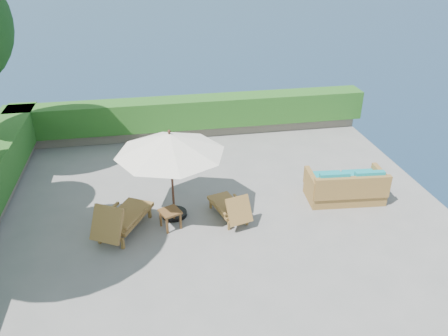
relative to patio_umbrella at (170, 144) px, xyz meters
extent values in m
plane|color=gray|center=(1.03, -0.53, -1.99)|extent=(12.00, 12.00, 0.00)
cube|color=#514B40|center=(1.03, -0.53, -3.54)|extent=(12.00, 12.00, 3.00)
plane|color=#152741|center=(1.03, -0.53, -4.99)|extent=(600.00, 600.00, 0.00)
cube|color=slate|center=(1.03, 5.07, -1.81)|extent=(12.00, 0.60, 0.36)
cube|color=#1F4212|center=(1.03, 5.07, -1.14)|extent=(12.40, 0.90, 1.00)
cylinder|color=black|center=(0.00, 0.00, -1.94)|extent=(0.69, 0.69, 0.10)
cylinder|color=#3B2115|center=(0.00, 0.00, -0.85)|extent=(0.06, 0.06, 2.27)
cone|color=silver|center=(0.00, 0.00, 0.02)|extent=(2.86, 2.86, 0.50)
sphere|color=#3B2115|center=(0.00, 0.00, 0.32)|extent=(0.09, 0.09, 0.08)
cube|color=olive|center=(-1.78, -0.83, -1.85)|extent=(0.09, 0.09, 0.28)
cube|color=olive|center=(-1.25, -1.13, -1.85)|extent=(0.09, 0.09, 0.28)
cube|color=olive|center=(-1.14, 0.31, -1.85)|extent=(0.09, 0.09, 0.28)
cube|color=olive|center=(-0.61, 0.02, -1.85)|extent=(0.09, 0.09, 0.28)
cube|color=olive|center=(-1.14, -0.31, -1.66)|extent=(1.32, 1.59, 0.10)
cube|color=olive|center=(-1.54, -1.03, -1.36)|extent=(0.85, 0.75, 0.76)
cube|color=olive|center=(-1.57, -0.32, -1.50)|extent=(0.51, 0.84, 0.05)
cube|color=olive|center=(-0.93, -0.68, -1.50)|extent=(0.51, 0.84, 0.05)
cube|color=olive|center=(1.24, -0.85, -1.87)|extent=(0.07, 0.07, 0.23)
cube|color=olive|center=(1.72, -0.72, -1.87)|extent=(0.07, 0.07, 0.23)
cube|color=olive|center=(0.96, 0.18, -1.87)|extent=(0.07, 0.07, 0.23)
cube|color=olive|center=(1.44, 0.31, -1.87)|extent=(0.07, 0.07, 0.23)
cube|color=olive|center=(1.32, -0.18, -1.72)|extent=(0.87, 1.27, 0.08)
cube|color=olive|center=(1.50, -0.83, -1.47)|extent=(0.67, 0.52, 0.62)
cube|color=olive|center=(1.07, -0.44, -1.59)|extent=(0.25, 0.74, 0.04)
cube|color=olive|center=(1.66, -0.28, -1.59)|extent=(0.25, 0.74, 0.04)
cube|color=brown|center=(-0.22, -0.73, -1.77)|extent=(0.06, 0.06, 0.43)
cube|color=brown|center=(0.11, -0.60, -1.77)|extent=(0.06, 0.06, 0.43)
cube|color=brown|center=(-0.35, -0.41, -1.77)|extent=(0.06, 0.06, 0.43)
cube|color=brown|center=(-0.03, -0.27, -1.77)|extent=(0.06, 0.06, 0.43)
cube|color=brown|center=(-0.12, -0.50, -1.53)|extent=(0.59, 0.59, 0.05)
cube|color=olive|center=(4.56, 0.00, -1.77)|extent=(2.05, 1.15, 0.44)
cube|color=olive|center=(4.52, -0.45, -1.38)|extent=(1.98, 0.32, 0.60)
cube|color=olive|center=(3.62, 0.08, -1.44)|extent=(0.21, 1.00, 0.49)
cube|color=olive|center=(5.50, -0.07, -1.44)|extent=(0.21, 1.00, 0.49)
cube|color=teal|center=(4.10, 0.10, -1.45)|extent=(0.92, 0.86, 0.20)
cube|color=teal|center=(5.02, 0.02, -1.45)|extent=(0.92, 0.86, 0.20)
cube|color=teal|center=(4.07, -0.31, -1.20)|extent=(0.78, 0.22, 0.40)
cube|color=teal|center=(4.99, -0.38, -1.20)|extent=(0.78, 0.22, 0.40)
camera|label=1|loc=(-0.41, -9.31, 4.24)|focal=35.00mm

